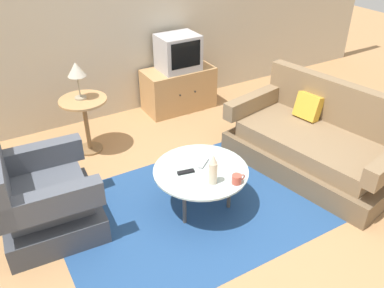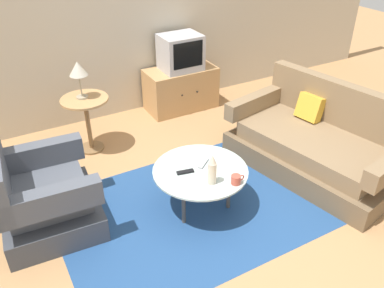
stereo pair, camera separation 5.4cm
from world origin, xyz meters
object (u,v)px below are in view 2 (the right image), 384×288
Objects in this scene: coffee_table at (200,172)px; television at (181,52)px; tv_remote_silver at (203,163)px; tv_stand at (181,89)px; tv_remote_dark at (185,172)px; armchair at (42,199)px; side_table at (86,113)px; table_lamp at (78,70)px; vase at (212,170)px; couch at (317,145)px; mug at (236,179)px.

television reaches higher than coffee_table.
tv_remote_silver is at bearing -112.12° from television.
tv_stand reaches higher than tv_remote_dark.
armchair reaches higher than side_table.
table_lamp is 1.45× the size of vase.
side_table is at bearing -162.75° from tv_stand.
couch is 14.91× the size of mug.
armchair is 1.40m from coffee_table.
tv_remote_silver is at bearing -65.50° from side_table.
tv_remote_dark is (-0.98, -1.93, -0.37)m from television.
mug reaches higher than tv_remote_dark.
vase reaches higher than tv_stand.
side_table is 1.99m from mug.
side_table reaches higher than tv_stand.
television reaches higher than vase.
tv_remote_dark and tv_remote_silver have the same top height.
television is at bearing 128.73° from armchair.
side_table is 1.26× the size of television.
armchair reaches higher than tv_stand.
couch is 1.30m from mug.
tv_remote_silver is (-0.10, 0.39, -0.03)m from mug.
tv_stand is at bearing 16.14° from table_lamp.
vase is at bearing 67.32° from armchair.
mug is at bearing -106.34° from tv_stand.
table_lamp reaches higher than coffee_table.
coffee_table is 1.33× the size of side_table.
television is 4.02× the size of mug.
table_lamp is 1.71m from tv_remote_silver.
couch is 2.66m from table_lamp.
couch is at bearing 6.90° from vase.
vase is at bearing 85.55° from couch.
side_table reaches higher than coffee_table.
coffee_table is (1.33, -0.44, 0.09)m from armchair.
tv_remote_dark is (0.45, -1.49, -0.03)m from side_table.
armchair is 1.45m from tv_remote_silver.
television is 1.51m from table_lamp.
armchair is 5.73× the size of tv_remote_dark.
side_table reaches higher than mug.
side_table is 0.50m from table_lamp.
tv_stand is 5.90× the size of tv_remote_dark.
couch reaches higher than armchair.
coffee_table is at bearing 87.09° from vase.
mug is at bearing -67.56° from side_table.
tv_remote_dark is (-0.14, 0.02, 0.04)m from coffee_table.
television reaches higher than armchair.
mug is at bearing -106.39° from television.
television reaches higher than tv_stand.
tv_remote_dark is 1.01× the size of tv_remote_silver.
mug is (1.50, -0.77, 0.16)m from armchair.
coffee_table is 1.75m from table_lamp.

